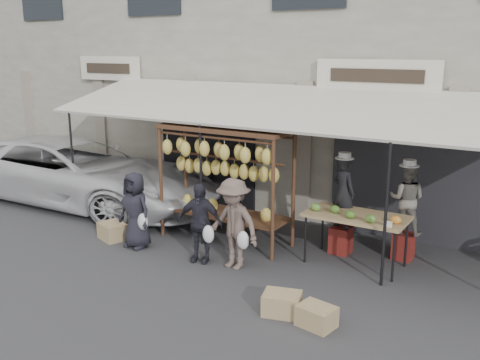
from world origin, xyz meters
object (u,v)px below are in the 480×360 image
at_px(customer_right, 233,224).
at_px(crate_far, 112,231).
at_px(customer_mid, 200,223).
at_px(crate_near_a, 282,304).
at_px(van, 70,156).
at_px(banana_rack, 223,162).
at_px(crate_near_b, 316,316).
at_px(produce_table, 356,217).
at_px(vendor_right, 407,199).
at_px(vendor_left, 343,192).
at_px(customer_left, 135,210).

xyz_separation_m(customer_right, crate_far, (-2.77, -0.09, -0.62)).
xyz_separation_m(customer_mid, crate_near_a, (2.13, -0.97, -0.55)).
height_order(crate_near_a, van, van).
relative_size(banana_rack, crate_near_b, 5.35).
bearing_deg(produce_table, customer_right, -145.15).
bearing_deg(vendor_right, banana_rack, 11.14).
distance_m(vendor_right, crate_near_b, 3.18).
relative_size(banana_rack, vendor_left, 1.99).
distance_m(crate_near_a, van, 7.49).
distance_m(vendor_left, customer_left, 3.83).
distance_m(customer_mid, crate_far, 2.18).
relative_size(crate_near_a, crate_far, 0.96).
distance_m(customer_mid, crate_near_b, 2.93).
relative_size(crate_far, van, 0.10).
height_order(vendor_left, van, van).
bearing_deg(vendor_right, customer_right, 33.61).
bearing_deg(produce_table, customer_mid, -152.07).
xyz_separation_m(vendor_left, van, (-6.86, -0.26, -0.02)).
distance_m(crate_near_a, crate_near_b, 0.56).
distance_m(produce_table, crate_near_a, 2.34).
bearing_deg(van, crate_near_a, -111.50).
bearing_deg(customer_right, crate_far, -171.54).
bearing_deg(customer_left, vendor_right, 28.60).
xyz_separation_m(produce_table, vendor_right, (0.64, 0.73, 0.24)).
distance_m(crate_far, van, 3.28).
height_order(crate_near_a, crate_far, crate_far).
xyz_separation_m(customer_left, crate_near_b, (4.10, -0.94, -0.57)).
distance_m(crate_near_a, crate_far, 4.35).
height_order(banana_rack, produce_table, banana_rack).
relative_size(produce_table, van, 0.31).
bearing_deg(vendor_left, customer_mid, 59.50).
xyz_separation_m(customer_left, van, (-3.48, 1.50, 0.41)).
relative_size(customer_right, crate_near_a, 3.00).
bearing_deg(crate_near_b, crate_far, 168.27).
bearing_deg(customer_right, crate_near_b, -21.73).
bearing_deg(van, customer_right, -106.42).
bearing_deg(van, crate_far, -120.12).
bearing_deg(crate_far, vendor_left, 22.61).
relative_size(customer_left, crate_near_a, 2.77).
height_order(customer_mid, crate_near_a, customer_mid).
relative_size(vendor_right, customer_mid, 0.89).
relative_size(vendor_right, crate_near_a, 2.40).
distance_m(vendor_right, crate_near_a, 3.22).
relative_size(produce_table, customer_right, 1.09).
relative_size(produce_table, customer_left, 1.18).
bearing_deg(banana_rack, crate_far, -151.43).
bearing_deg(van, crate_near_b, -110.61).
bearing_deg(vendor_left, van, 21.23).
bearing_deg(customer_left, van, 160.19).
distance_m(produce_table, customer_right, 2.08).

